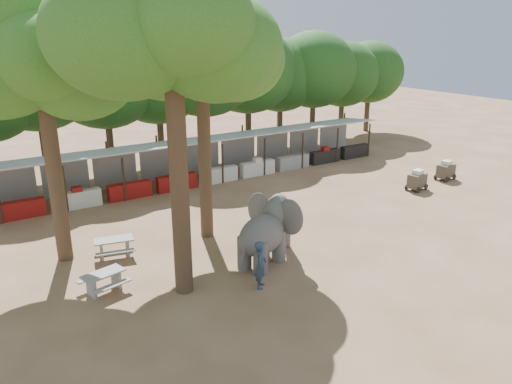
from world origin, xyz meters
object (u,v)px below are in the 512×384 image
yard_tree_back (196,40)px  cart_back (446,170)px  yard_tree_left (33,51)px  cart_front (417,180)px  handler (261,264)px  picnic_table_near (104,279)px  elephant (268,231)px  picnic_table_far (114,245)px  yard_tree_center (164,21)px

yard_tree_back → cart_back: yard_tree_back is taller
yard_tree_left → cart_front: size_ratio=8.07×
handler → picnic_table_near: bearing=98.2°
elephant → cart_front: bearing=-9.9°
picnic_table_near → yard_tree_left: bearing=87.0°
yard_tree_left → picnic_table_near: size_ratio=6.33×
elephant → picnic_table_near: bearing=146.7°
cart_front → elephant: bearing=-177.0°
yard_tree_back → elephant: bearing=-75.5°
yard_tree_left → elephant: bearing=-34.6°
yard_tree_left → picnic_table_near: 8.59m
picnic_table_near → picnic_table_far: size_ratio=0.96×
yard_tree_center → cart_back: 21.72m
handler → cart_front: handler is taller
picnic_table_near → picnic_table_far: bearing=51.7°
yard_tree_left → yard_tree_back: (6.00, -1.00, 0.34)m
cart_front → picnic_table_near: bearing=175.2°
yard_tree_center → picnic_table_far: bearing=105.6°
elephant → cart_front: 12.84m
yard_tree_center → cart_front: yard_tree_center is taller
handler → cart_back: (17.04, 5.06, -0.31)m
yard_tree_center → handler: 8.81m
yard_tree_center → handler: size_ratio=6.64×
yard_tree_center → cart_back: size_ratio=9.09×
yard_tree_left → yard_tree_center: bearing=-59.0°
yard_tree_center → picnic_table_near: bearing=150.8°
cart_front → cart_back: bearing=-2.6°
cart_back → yard_tree_left: bearing=170.0°
elephant → handler: elephant is taller
yard_tree_left → picnic_table_far: size_ratio=6.05×
picnic_table_far → cart_front: (17.56, -0.77, 0.09)m
picnic_table_near → cart_back: 22.05m
yard_tree_left → cart_back: bearing=-3.6°
cart_front → cart_back: (3.15, 0.43, 0.00)m
yard_tree_left → picnic_table_near: bearing=-79.5°
picnic_table_far → cart_back: bearing=11.4°
yard_tree_back → picnic_table_near: (-5.31, -2.71, -8.06)m
yard_tree_left → picnic_table_near: (0.69, -3.71, -7.72)m
picnic_table_near → cart_back: size_ratio=1.31×
handler → picnic_table_near: (-4.89, 2.77, -0.43)m
elephant → cart_back: (15.62, 3.40, -0.72)m
yard_tree_left → picnic_table_far: (1.91, -1.08, -7.69)m
picnic_table_near → cart_front: (18.78, 1.86, 0.12)m
handler → cart_front: 14.64m
elephant → picnic_table_far: elephant is taller
yard_tree_back → cart_back: bearing=-1.5°
cart_back → yard_tree_back: bearing=172.1°
yard_tree_back → elephant: size_ratio=3.23×
yard_tree_left → cart_front: yard_tree_left is taller
picnic_table_near → cart_back: cart_back is taller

